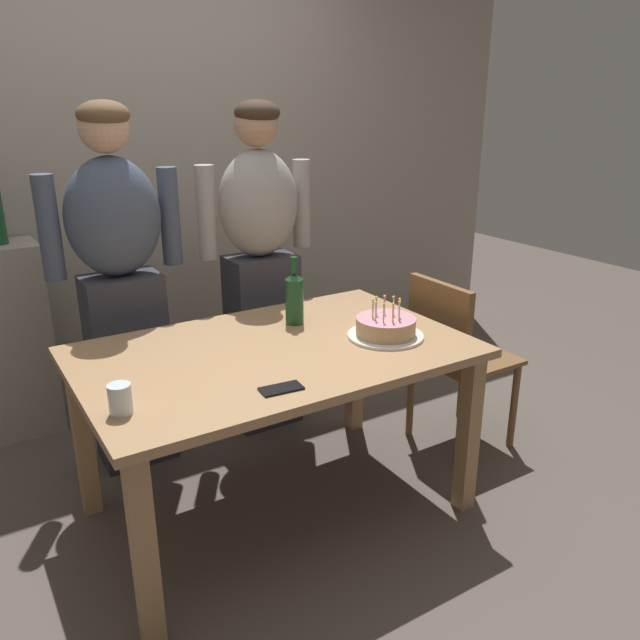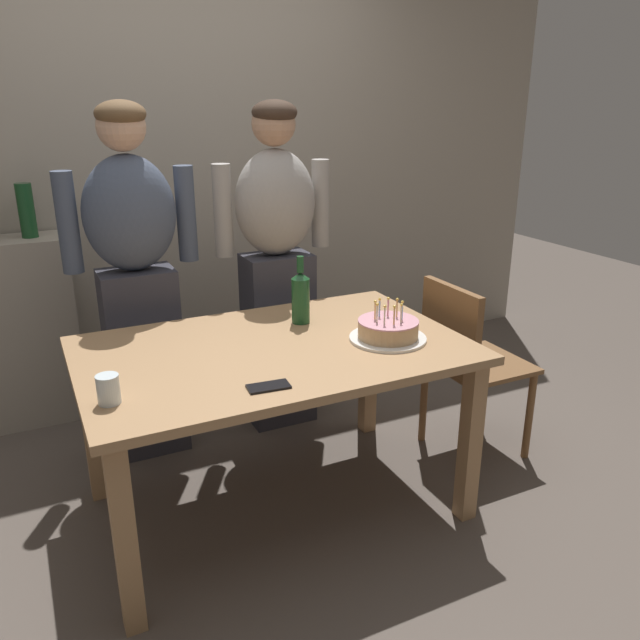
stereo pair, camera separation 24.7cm
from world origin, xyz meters
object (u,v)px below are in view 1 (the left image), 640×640
(cell_phone, at_px, (281,389))
(person_woman_cardigan, at_px, (261,265))
(water_glass_near, at_px, (120,399))
(dining_chair, at_px, (452,351))
(wine_bottle, at_px, (294,297))
(person_man_bearded, at_px, (121,285))
(birthday_cake, at_px, (386,328))

(cell_phone, xyz_separation_m, person_woman_cardigan, (0.47, 1.07, 0.13))
(water_glass_near, bearing_deg, dining_chair, 8.18)
(wine_bottle, bearing_deg, person_man_bearded, 138.76)
(person_woman_cardigan, bearing_deg, person_man_bearded, 0.00)
(person_woman_cardigan, xyz_separation_m, dining_chair, (0.65, -0.72, -0.36))
(wine_bottle, xyz_separation_m, dining_chair, (0.76, -0.20, -0.34))
(wine_bottle, distance_m, person_woman_cardigan, 0.53)
(water_glass_near, bearing_deg, person_man_bearded, 74.00)
(cell_phone, distance_m, dining_chair, 1.20)
(person_man_bearded, relative_size, dining_chair, 1.90)
(birthday_cake, height_order, cell_phone, birthday_cake)
(water_glass_near, xyz_separation_m, person_woman_cardigan, (0.97, 0.96, 0.09))
(water_glass_near, height_order, wine_bottle, wine_bottle)
(person_man_bearded, xyz_separation_m, dining_chair, (1.35, -0.72, -0.36))
(wine_bottle, bearing_deg, dining_chair, -14.88)
(person_man_bearded, bearing_deg, cell_phone, 101.88)
(person_woman_cardigan, relative_size, dining_chair, 1.90)
(birthday_cake, bearing_deg, person_man_bearded, 133.64)
(water_glass_near, xyz_separation_m, cell_phone, (0.50, -0.12, -0.04))
(wine_bottle, relative_size, cell_phone, 2.05)
(person_man_bearded, bearing_deg, wine_bottle, 138.76)
(wine_bottle, height_order, person_man_bearded, person_man_bearded)
(dining_chair, bearing_deg, cell_phone, 107.33)
(water_glass_near, height_order, person_man_bearded, person_man_bearded)
(water_glass_near, relative_size, person_woman_cardigan, 0.06)
(wine_bottle, xyz_separation_m, person_man_bearded, (-0.60, 0.52, 0.01))
(water_glass_near, distance_m, wine_bottle, 0.97)
(birthday_cake, relative_size, wine_bottle, 1.06)
(cell_phone, bearing_deg, wine_bottle, 61.41)
(birthday_cake, xyz_separation_m, wine_bottle, (-0.23, 0.34, 0.08))
(person_man_bearded, height_order, dining_chair, person_man_bearded)
(person_man_bearded, distance_m, dining_chair, 1.57)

